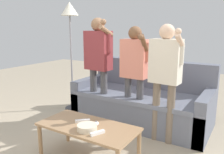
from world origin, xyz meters
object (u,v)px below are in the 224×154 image
coffee_table (88,130)px  player_center (134,66)px  couch (143,102)px  game_remote_wand_far (97,133)px  player_right (165,70)px  snack_bowl (87,127)px  game_remote_nunchuk (96,124)px  floor_lamp (70,19)px  player_left (98,58)px  game_remote_wand_near (82,121)px

coffee_table → player_center: 1.12m
couch → game_remote_wand_far: bearing=-83.2°
game_remote_wand_far → coffee_table: bearing=150.6°
coffee_table → player_right: (0.53, 0.85, 0.56)m
coffee_table → player_center: bearing=86.7°
snack_bowl → coffee_table: bearing=123.8°
game_remote_nunchuk → player_center: 1.06m
floor_lamp → player_left: 0.96m
player_center → game_remote_wand_far: bearing=-82.2°
player_center → snack_bowl: bearing=-89.5°
coffee_table → floor_lamp: floor_lamp is taller
player_center → game_remote_wand_far: 1.20m
game_remote_nunchuk → game_remote_wand_near: size_ratio=0.63×
game_remote_nunchuk → player_center: (-0.02, 0.95, 0.47)m
player_right → game_remote_wand_near: player_right is taller
snack_bowl → game_remote_nunchuk: size_ratio=2.29×
snack_bowl → floor_lamp: floor_lamp is taller
coffee_table → game_remote_nunchuk: (0.08, 0.03, 0.07)m
coffee_table → player_center: (0.06, 0.98, 0.55)m
couch → snack_bowl: (0.03, -1.44, 0.14)m
couch → game_remote_wand_far: 1.48m
couch → player_left: bearing=-144.4°
game_remote_wand_near → snack_bowl: bearing=-39.1°
game_remote_nunchuk → floor_lamp: 2.09m
snack_bowl → game_remote_wand_far: snack_bowl is taller
floor_lamp → player_center: bearing=-9.2°
floor_lamp → player_left: (0.73, -0.24, -0.57)m
coffee_table → game_remote_wand_far: bearing=-29.4°
player_right → game_remote_wand_far: (-0.32, -0.97, -0.50)m
snack_bowl → floor_lamp: (-1.32, 1.29, 1.12)m
snack_bowl → player_center: size_ratio=0.14×
couch → game_remote_wand_far: size_ratio=12.96×
game_remote_wand_far → game_remote_wand_near: bearing=153.2°
floor_lamp → player_center: 1.47m
game_remote_wand_far → game_remote_nunchuk: bearing=130.6°
couch → snack_bowl: couch is taller
floor_lamp → player_center: size_ratio=1.27×
coffee_table → snack_bowl: (0.06, -0.10, 0.08)m
player_center → game_remote_wand_far: (0.15, -1.09, -0.48)m
player_right → game_remote_wand_near: 1.14m
floor_lamp → game_remote_wand_near: bearing=-45.0°
floor_lamp → player_right: floor_lamp is taller
coffee_table → floor_lamp: size_ratio=0.58×
player_center → game_remote_wand_near: 1.07m
game_remote_wand_near → game_remote_wand_far: bearing=-26.8°
snack_bowl → couch: bearing=91.2°
couch → player_right: player_right is taller
floor_lamp → game_remote_wand_near: 1.98m
coffee_table → game_remote_nunchuk: size_ratio=12.06×
floor_lamp → game_remote_wand_near: (1.15, -1.15, -1.13)m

